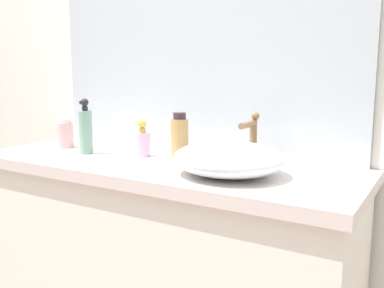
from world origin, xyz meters
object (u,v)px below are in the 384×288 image
Objects in this scene: spray_can at (180,137)px; lotion_bottle at (65,134)px; perfume_bottle at (86,130)px; sink_basin at (229,159)px; soap_dispenser at (142,141)px.

lotion_bottle is at bearing -175.41° from spray_can.
perfume_bottle is at bearing -164.46° from spray_can.
perfume_bottle is at bearing -18.12° from lotion_bottle.
soap_dispenser reaches higher than sink_basin.
soap_dispenser is 1.19× the size of lotion_bottle.
spray_can reaches higher than lotion_bottle.
lotion_bottle is 0.56× the size of perfume_bottle.
spray_can is (0.15, 0.03, 0.02)m from soap_dispenser.
sink_basin is at bearing -3.18° from perfume_bottle.
perfume_bottle reaches higher than sink_basin.
lotion_bottle is 0.55m from spray_can.
soap_dispenser is 0.84× the size of spray_can.
perfume_bottle is 1.27× the size of spray_can.
perfume_bottle is (-0.64, 0.04, 0.04)m from sink_basin.
spray_can reaches higher than sink_basin.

